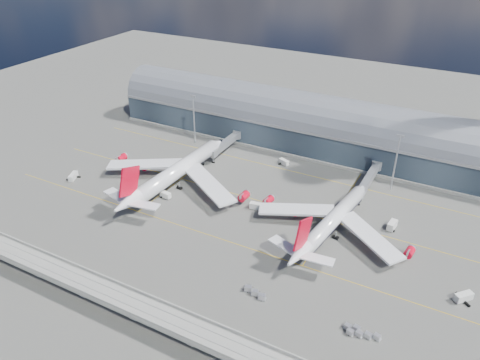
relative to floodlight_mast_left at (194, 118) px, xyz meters
The scene contains 19 objects.
ground 75.57m from the floodlight_mast_left, 47.73° to the right, with size 500.00×500.00×0.00m, color #474744.
taxi_lines 61.38m from the floodlight_mast_left, 33.34° to the right, with size 200.00×80.12×0.01m.
terminal 55.08m from the floodlight_mast_left, 24.69° to the left, with size 200.00×30.00×28.00m.
guideway 121.12m from the floodlight_mast_left, 65.56° to the right, with size 220.00×8.50×7.20m.
floodlight_mast_left is the anchor object (origin of this frame).
floodlight_mast_right 100.00m from the floodlight_mast_left, ahead, with size 3.00×0.70×25.70m.
airliner_left 44.48m from the floodlight_mast_left, 68.25° to the right, with size 69.91×73.43×22.38m.
airliner_right 97.53m from the floodlight_mast_left, 25.95° to the right, with size 60.02×62.78×19.92m.
jet_bridge_left 21.68m from the floodlight_mast_left, ahead, with size 4.40×28.00×7.25m.
jet_bridge_right 91.55m from the floodlight_mast_left, ahead, with size 4.40×32.00×7.25m.
service_truck_0 65.13m from the floodlight_mast_left, 115.19° to the right, with size 4.47×6.77×2.67m.
service_truck_1 55.92m from the floodlight_mast_left, 70.14° to the right, with size 4.71×2.62×2.62m.
service_truck_2 71.30m from the floodlight_mast_left, 35.72° to the right, with size 8.06×3.46×2.83m.
service_truck_3 146.52m from the floodlight_mast_left, 22.95° to the right, with size 5.59×5.80×2.82m.
service_truck_4 111.35m from the floodlight_mast_left, 15.25° to the right, with size 3.14×5.53×3.06m.
service_truck_5 51.72m from the floodlight_mast_left, ahead, with size 5.54×3.92×2.50m.
cargo_train_0 115.36m from the floodlight_mast_left, 47.82° to the right, with size 8.31×3.59×1.82m.
cargo_train_1 140.84m from the floodlight_mast_left, 37.48° to the right, with size 9.69×3.81×1.60m.
cargo_train_2 137.53m from the floodlight_mast_left, 38.07° to the right, with size 5.06×2.63×1.64m.
Camera 1 is at (74.05, -127.94, 103.85)m, focal length 35.00 mm.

